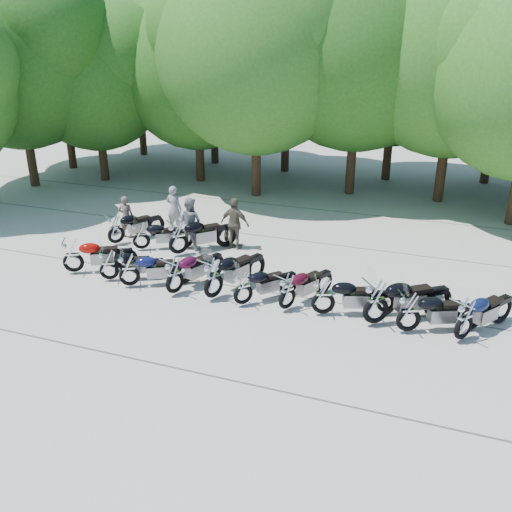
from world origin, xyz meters
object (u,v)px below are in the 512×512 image
(motorcycle_3, at_px, (174,274))
(rider_1, at_px, (190,223))
(motorcycle_0, at_px, (72,255))
(rider_0, at_px, (126,217))
(motorcycle_5, at_px, (243,287))
(rider_3, at_px, (174,209))
(motorcycle_9, at_px, (409,311))
(motorcycle_4, at_px, (213,277))
(motorcycle_12, at_px, (141,235))
(motorcycle_7, at_px, (324,295))
(motorcycle_8, at_px, (377,301))
(motorcycle_13, at_px, (178,236))
(motorcycle_1, at_px, (109,264))
(motorcycle_11, at_px, (115,228))
(motorcycle_10, at_px, (465,318))
(motorcycle_6, at_px, (287,290))
(motorcycle_2, at_px, (129,269))
(rider_2, at_px, (235,224))

(motorcycle_3, bearing_deg, rider_1, -50.13)
(motorcycle_0, bearing_deg, rider_0, -24.97)
(motorcycle_5, height_order, rider_3, rider_3)
(rider_1, bearing_deg, motorcycle_9, 160.33)
(motorcycle_4, height_order, motorcycle_12, motorcycle_4)
(motorcycle_7, bearing_deg, motorcycle_3, 73.05)
(motorcycle_7, bearing_deg, motorcycle_8, -112.19)
(rider_0, bearing_deg, motorcycle_0, 84.68)
(rider_0, bearing_deg, motorcycle_9, 151.35)
(motorcycle_13, bearing_deg, motorcycle_1, 109.60)
(motorcycle_11, bearing_deg, motorcycle_4, -178.81)
(motorcycle_0, relative_size, rider_0, 1.42)
(motorcycle_4, height_order, motorcycle_10, motorcycle_4)
(motorcycle_6, xyz_separation_m, motorcycle_12, (-6.16, 2.54, -0.01))
(motorcycle_8, relative_size, motorcycle_10, 1.12)
(motorcycle_13, bearing_deg, motorcycle_11, 37.91)
(motorcycle_3, bearing_deg, motorcycle_9, -159.09)
(motorcycle_2, height_order, motorcycle_5, motorcycle_2)
(motorcycle_8, distance_m, motorcycle_11, 10.11)
(motorcycle_1, height_order, motorcycle_3, motorcycle_3)
(motorcycle_7, xyz_separation_m, rider_3, (-7.04, 4.76, 0.27))
(motorcycle_2, relative_size, motorcycle_7, 0.97)
(rider_3, bearing_deg, rider_1, 138.74)
(motorcycle_3, relative_size, motorcycle_7, 1.03)
(motorcycle_8, height_order, rider_3, rider_3)
(motorcycle_6, bearing_deg, motorcycle_3, 29.85)
(motorcycle_1, bearing_deg, motorcycle_5, -118.50)
(motorcycle_13, height_order, rider_2, rider_2)
(rider_1, bearing_deg, motorcycle_13, 89.48)
(motorcycle_7, relative_size, motorcycle_10, 0.97)
(motorcycle_0, relative_size, motorcycle_11, 1.01)
(motorcycle_6, bearing_deg, motorcycle_11, 6.12)
(motorcycle_8, relative_size, rider_0, 1.60)
(motorcycle_13, bearing_deg, motorcycle_4, 174.62)
(motorcycle_12, xyz_separation_m, rider_2, (3.04, 1.31, 0.34))
(motorcycle_3, distance_m, motorcycle_10, 7.95)
(motorcycle_9, relative_size, rider_0, 1.39)
(motorcycle_0, height_order, rider_0, rider_0)
(motorcycle_0, height_order, motorcycle_9, motorcycle_0)
(motorcycle_5, xyz_separation_m, motorcycle_10, (5.82, 0.11, 0.06))
(motorcycle_0, bearing_deg, motorcycle_7, -119.28)
(motorcycle_3, relative_size, motorcycle_12, 1.10)
(motorcycle_0, xyz_separation_m, motorcycle_2, (2.23, -0.26, -0.03))
(motorcycle_2, xyz_separation_m, motorcycle_11, (-2.43, 2.94, 0.03))
(motorcycle_10, bearing_deg, rider_3, 10.27)
(motorcycle_5, bearing_deg, rider_0, 9.26)
(motorcycle_6, distance_m, rider_1, 5.72)
(motorcycle_8, distance_m, motorcycle_12, 8.95)
(motorcycle_13, distance_m, rider_0, 2.86)
(motorcycle_4, xyz_separation_m, rider_0, (-5.20, 3.62, 0.10))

